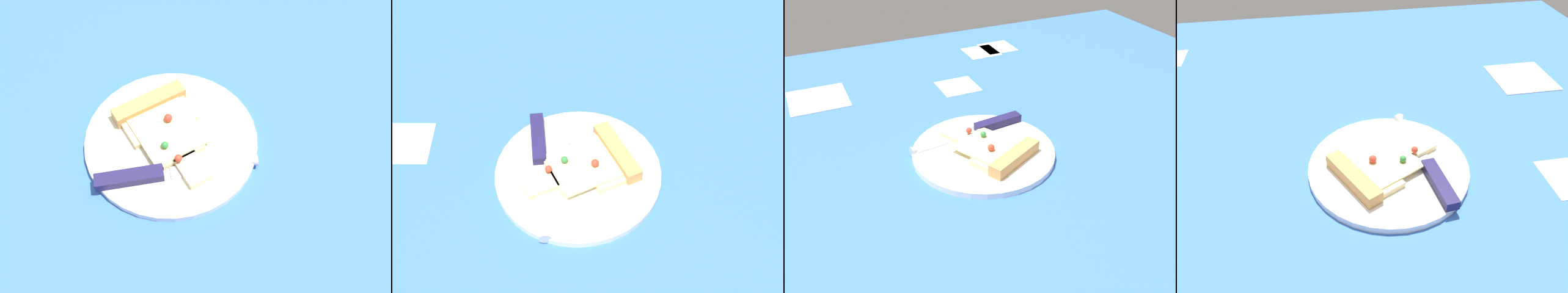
{
  "view_description": "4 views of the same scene",
  "coord_description": "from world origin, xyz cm",
  "views": [
    {
      "loc": [
        51.82,
        5.04,
        65.64
      ],
      "look_at": [
        11.65,
        7.91,
        2.27
      ],
      "focal_mm": 46.38,
      "sensor_mm": 36.0,
      "label": 1
    },
    {
      "loc": [
        7.68,
        61.53,
        74.52
      ],
      "look_at": [
        7.83,
        0.95,
        3.37
      ],
      "focal_mm": 53.82,
      "sensor_mm": 36.0,
      "label": 2
    },
    {
      "loc": [
        -53.49,
        33.96,
        46.86
      ],
      "look_at": [
        8.35,
        5.47,
        2.68
      ],
      "focal_mm": 41.19,
      "sensor_mm": 36.0,
      "label": 3
    },
    {
      "loc": [
        -1.17,
        -41.03,
        43.75
      ],
      "look_at": [
        7.17,
        7.11,
        3.13
      ],
      "focal_mm": 35.06,
      "sensor_mm": 36.0,
      "label": 4
    }
  ],
  "objects": [
    {
      "name": "knife",
      "position": [
        15.55,
        2.54,
        1.74
      ],
      "size": [
        4.7,
        24.09,
        2.45
      ],
      "rotation": [
        0.0,
        0.0,
        6.39
      ],
      "color": "silver",
      "rests_on": "plate"
    },
    {
      "name": "plate",
      "position": [
        9.38,
        4.31,
        0.57
      ],
      "size": [
        26.44,
        26.44,
        1.14
      ],
      "primitive_type": "cylinder",
      "color": "white",
      "rests_on": "ground_plane"
    },
    {
      "name": "ground_plane",
      "position": [
        0.02,
        0.0,
        -1.5
      ],
      "size": [
        152.79,
        152.79,
        3.0
      ],
      "color": "#3360B7",
      "rests_on": "ground"
    },
    {
      "name": "pizza_slice",
      "position": [
        7.06,
        3.14,
        1.93
      ],
      "size": [
        19.05,
        14.99,
        2.56
      ],
      "rotation": [
        0.0,
        0.0,
        5.18
      ],
      "color": "beige",
      "rests_on": "plate"
    }
  ]
}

